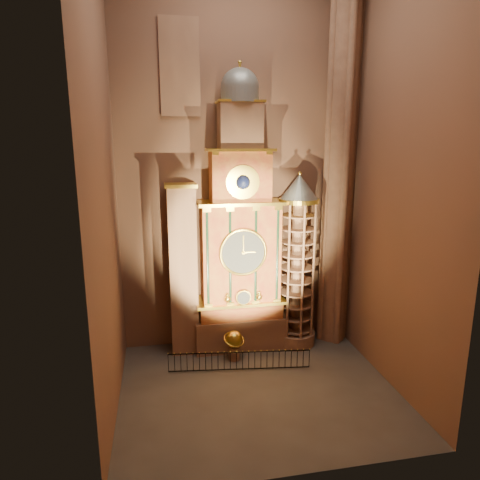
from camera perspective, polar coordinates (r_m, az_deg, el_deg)
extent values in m
plane|color=#383330|center=(23.45, 2.40, -19.23)|extent=(14.00, 14.00, 0.00)
plane|color=brown|center=(25.77, -0.44, 9.64)|extent=(22.00, 0.00, 22.00)
plane|color=brown|center=(19.51, -17.93, 7.96)|extent=(0.00, 22.00, 22.00)
plane|color=brown|center=(22.59, 20.44, 8.37)|extent=(0.00, 22.00, 22.00)
cube|color=#8C634C|center=(27.28, -0.02, -11.95)|extent=(5.60, 2.20, 2.00)
cube|color=maroon|center=(26.68, -0.02, -9.03)|extent=(5.00, 2.00, 1.00)
cube|color=yellow|center=(26.44, 0.00, -7.96)|extent=(5.40, 2.30, 0.18)
cube|color=maroon|center=(25.58, -0.02, -1.74)|extent=(4.60, 2.00, 6.00)
cylinder|color=black|center=(24.46, -4.37, -2.47)|extent=(0.32, 0.32, 5.60)
cylinder|color=black|center=(24.63, -1.36, -2.32)|extent=(0.32, 0.32, 5.60)
cylinder|color=black|center=(24.91, 2.05, -2.15)|extent=(0.32, 0.32, 5.60)
cylinder|color=black|center=(25.23, 4.93, -2.00)|extent=(0.32, 0.32, 5.60)
cube|color=yellow|center=(24.93, 0.00, 5.03)|extent=(5.00, 2.25, 0.18)
cylinder|color=#2D3033|center=(24.54, 0.42, -1.65)|extent=(2.60, 0.12, 2.60)
torus|color=yellow|center=(24.50, 0.44, -1.68)|extent=(2.80, 0.16, 2.80)
cylinder|color=yellow|center=(25.22, 0.48, -7.68)|extent=(0.90, 0.10, 0.90)
sphere|color=yellow|center=(25.13, -1.69, -7.89)|extent=(0.36, 0.36, 0.36)
sphere|color=yellow|center=(25.48, 2.57, -7.60)|extent=(0.36, 0.36, 0.36)
cube|color=maroon|center=(24.82, -0.02, 8.36)|extent=(3.40, 1.80, 3.00)
sphere|color=#0B1939|center=(23.95, 0.39, 7.71)|extent=(0.80, 0.80, 0.80)
cube|color=yellow|center=(24.70, 0.00, 11.94)|extent=(3.80, 2.00, 0.15)
cube|color=#8C634C|center=(24.75, -0.02, 14.83)|extent=(2.40, 1.60, 2.60)
sphere|color=slate|center=(24.91, -0.02, 19.67)|extent=(2.10, 2.10, 2.10)
cylinder|color=yellow|center=(25.03, -0.02, 21.71)|extent=(0.14, 0.14, 0.80)
cube|color=#8C634C|center=(25.46, -7.58, -4.27)|extent=(1.60, 1.40, 10.00)
cube|color=yellow|center=(25.73, -7.39, -8.80)|extent=(1.35, 0.10, 2.10)
cube|color=#432212|center=(25.67, -7.38, -8.85)|extent=(1.05, 0.04, 1.75)
cube|color=yellow|center=(24.89, -7.56, -3.23)|extent=(1.35, 0.10, 2.10)
cube|color=#432212|center=(24.83, -7.55, -3.27)|extent=(1.05, 0.04, 1.75)
cube|color=yellow|center=(24.30, -7.74, 2.67)|extent=(1.35, 0.10, 2.10)
cube|color=#432212|center=(24.24, -7.73, 2.64)|extent=(1.05, 0.04, 1.75)
cube|color=yellow|center=(24.45, -7.94, 7.23)|extent=(1.80, 1.60, 0.20)
cylinder|color=#8C634C|center=(28.08, 7.31, -12.66)|extent=(2.50, 2.50, 0.80)
cylinder|color=#8C634C|center=(26.46, 7.59, -3.83)|extent=(0.70, 0.70, 8.20)
cylinder|color=yellow|center=(25.57, 7.87, 5.22)|extent=(2.40, 2.40, 0.25)
cone|color=slate|center=(25.48, 7.92, 7.00)|extent=(2.30, 2.30, 1.50)
sphere|color=yellow|center=(25.41, 7.98, 8.79)|extent=(0.20, 0.20, 0.20)
cylinder|color=#8C634C|center=(26.61, 13.17, 9.41)|extent=(1.60, 1.60, 22.00)
cylinder|color=#8C634C|center=(26.94, 14.75, 9.37)|extent=(0.44, 0.44, 22.00)
cylinder|color=#8C634C|center=(26.30, 11.56, 9.45)|extent=(0.44, 0.44, 22.00)
cylinder|color=#8C634C|center=(27.34, 12.49, 9.53)|extent=(0.44, 0.44, 22.00)
cylinder|color=#8C634C|center=(25.88, 13.89, 9.29)|extent=(0.44, 0.44, 22.00)
cube|color=navy|center=(25.60, -8.05, 21.85)|extent=(2.00, 0.10, 5.00)
cube|color=#8C634C|center=(25.54, -8.05, 21.87)|extent=(2.20, 0.06, 5.20)
cylinder|color=#8C634C|center=(25.96, -0.80, -14.84)|extent=(0.66, 0.66, 0.77)
sphere|color=#B19232|center=(25.56, -0.81, -13.09)|extent=(0.99, 0.99, 0.99)
torus|color=#B19232|center=(25.56, -0.81, -13.09)|extent=(1.57, 1.54, 0.53)
cube|color=black|center=(24.46, -0.06, -14.73)|extent=(7.81, 1.02, 0.05)
cube|color=black|center=(24.95, -0.06, -16.83)|extent=(7.81, 1.02, 0.05)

